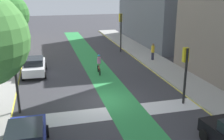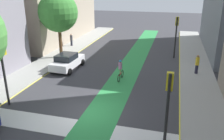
# 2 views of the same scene
# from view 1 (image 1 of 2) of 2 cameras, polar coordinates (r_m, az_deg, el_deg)

# --- Properties ---
(ground_plane) EXTENTS (120.00, 120.00, 0.00)m
(ground_plane) POSITION_cam_1_polar(r_m,az_deg,el_deg) (18.85, -1.89, -6.49)
(ground_plane) COLOR #38383D
(bike_lane_paint) EXTENTS (2.40, 60.00, 0.01)m
(bike_lane_paint) POSITION_cam_1_polar(r_m,az_deg,el_deg) (19.10, 1.40, -6.14)
(bike_lane_paint) COLOR #2D8C47
(bike_lane_paint) RESTS_ON ground_plane
(crosswalk_band) EXTENTS (12.00, 1.80, 0.01)m
(crosswalk_band) POSITION_cam_1_polar(r_m,az_deg,el_deg) (17.08, -0.38, -9.10)
(crosswalk_band) COLOR silver
(crosswalk_band) RESTS_ON ground_plane
(curb_stripe_left) EXTENTS (0.16, 60.00, 0.01)m
(curb_stripe_left) POSITION_cam_1_polar(r_m,az_deg,el_deg) (18.60, -20.40, -7.95)
(curb_stripe_left) COLOR yellow
(curb_stripe_left) RESTS_ON ground_plane
(sidewalk_right) EXTENTS (3.00, 60.00, 0.15)m
(sidewalk_right) POSITION_cam_1_polar(r_m,az_deg,el_deg) (21.60, 17.95, -3.97)
(sidewalk_right) COLOR #9E9E99
(sidewalk_right) RESTS_ON ground_plane
(curb_stripe_right) EXTENTS (0.16, 60.00, 0.01)m
(curb_stripe_right) POSITION_cam_1_polar(r_m,az_deg,el_deg) (20.89, 14.43, -4.60)
(curb_stripe_right) COLOR yellow
(curb_stripe_right) RESTS_ON ground_plane
(traffic_signal_near_right) EXTENTS (0.35, 0.52, 3.82)m
(traffic_signal_near_right) POSITION_cam_1_polar(r_m,az_deg,el_deg) (18.26, 15.28, 1.07)
(traffic_signal_near_right) COLOR black
(traffic_signal_near_right) RESTS_ON ground_plane
(traffic_signal_near_left) EXTENTS (0.35, 0.52, 4.49)m
(traffic_signal_near_left) POSITION_cam_1_polar(r_m,az_deg,el_deg) (17.12, -19.92, 1.14)
(traffic_signal_near_left) COLOR black
(traffic_signal_near_left) RESTS_ON ground_plane
(traffic_signal_far_right) EXTENTS (0.35, 0.52, 4.56)m
(traffic_signal_far_right) POSITION_cam_1_polar(r_m,az_deg,el_deg) (32.35, 1.85, 9.42)
(traffic_signal_far_right) COLOR black
(traffic_signal_far_right) RESTS_ON ground_plane
(car_white_left_far) EXTENTS (2.15, 4.26, 1.57)m
(car_white_left_far) POSITION_cam_1_polar(r_m,az_deg,el_deg) (25.03, -16.12, 0.83)
(car_white_left_far) COLOR silver
(car_white_left_far) RESTS_ON ground_plane
(cyclist_in_lane) EXTENTS (0.32, 1.73, 1.86)m
(cyclist_in_lane) POSITION_cam_1_polar(r_m,az_deg,el_deg) (24.10, -2.79, 1.30)
(cyclist_in_lane) COLOR black
(cyclist_in_lane) RESTS_ON ground_plane
(pedestrian_sidewalk_left_a) EXTENTS (0.34, 0.34, 1.59)m
(pedestrian_sidewalk_left_a) POSITION_cam_1_polar(r_m,az_deg,el_deg) (33.24, -21.56, 4.54)
(pedestrian_sidewalk_left_a) COLOR #262638
(pedestrian_sidewalk_left_a) RESTS_ON sidewalk_left
(pedestrian_sidewalk_right_b) EXTENTS (0.34, 0.34, 1.75)m
(pedestrian_sidewalk_right_b) POSITION_cam_1_polar(r_m,az_deg,el_deg) (28.76, 8.64, 3.91)
(pedestrian_sidewalk_right_b) COLOR #262638
(pedestrian_sidewalk_right_b) RESTS_ON sidewalk_right
(street_tree_far) EXTENTS (4.17, 4.17, 7.01)m
(street_tree_far) POSITION_cam_1_polar(r_m,az_deg,el_deg) (27.51, -21.46, 10.80)
(street_tree_far) COLOR brown
(street_tree_far) RESTS_ON sidewalk_left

